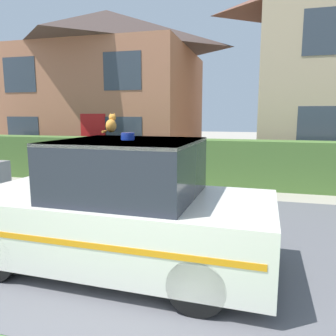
{
  "coord_description": "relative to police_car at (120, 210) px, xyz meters",
  "views": [
    {
      "loc": [
        1.27,
        -1.05,
        2.06
      ],
      "look_at": [
        -0.36,
        4.95,
        1.05
      ],
      "focal_mm": 35.0,
      "sensor_mm": 36.0,
      "label": 1
    }
  ],
  "objects": [
    {
      "name": "house_left",
      "position": [
        -4.93,
        10.22,
        2.6
      ],
      "size": [
        7.99,
        6.98,
        6.65
      ],
      "color": "#A86B4C",
      "rests_on": "ground"
    },
    {
      "name": "garden_hedge",
      "position": [
        -0.04,
        5.5,
        -0.11
      ],
      "size": [
        15.5,
        0.82,
        1.36
      ],
      "primitive_type": "cube",
      "color": "#4C7233",
      "rests_on": "ground"
    },
    {
      "name": "police_car",
      "position": [
        0.0,
        0.0,
        0.0
      ],
      "size": [
        4.16,
        1.94,
        1.82
      ],
      "rotation": [
        0.0,
        0.0,
        3.12
      ],
      "color": "black",
      "rests_on": "road_strip"
    },
    {
      "name": "road_strip",
      "position": [
        0.47,
        1.22,
        -0.78
      ],
      "size": [
        28.0,
        5.77,
        0.01
      ],
      "primitive_type": "cube",
      "color": "#5B5B60",
      "rests_on": "ground"
    },
    {
      "name": "cat",
      "position": [
        -0.1,
        0.01,
        1.15
      ],
      "size": [
        0.17,
        0.29,
        0.25
      ],
      "rotation": [
        0.0,
        0.0,
        1.75
      ],
      "color": "orange",
      "rests_on": "police_car"
    }
  ]
}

